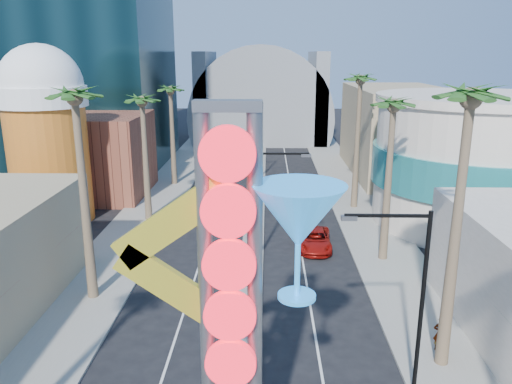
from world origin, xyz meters
TOP-DOWN VIEW (x-y plane):
  - sidewalk_west at (-9.50, 35.00)m, footprint 5.00×100.00m
  - sidewalk_east at (9.50, 35.00)m, footprint 5.00×100.00m
  - median at (0.00, 38.00)m, footprint 1.60×84.00m
  - brick_filler_west at (-16.00, 38.00)m, footprint 10.00×10.00m
  - filler_east at (16.00, 48.00)m, footprint 10.00×20.00m
  - beer_mug at (-17.00, 30.00)m, footprint 7.00×7.00m
  - turquoise_building at (18.00, 30.00)m, footprint 16.60×16.60m
  - canopy at (0.00, 72.00)m, footprint 22.00×16.00m
  - neon_sign at (0.82, 2.96)m, footprint 6.53×2.60m
  - streetlight_0 at (0.55, 20.00)m, footprint 3.79×0.25m
  - streetlight_1 at (-0.55, 44.00)m, footprint 3.79×0.25m
  - streetlight_2 at (6.72, 8.00)m, footprint 3.45×0.25m
  - palm_1 at (-9.00, 16.00)m, footprint 2.40×2.40m
  - palm_2 at (-9.00, 30.00)m, footprint 2.40×2.40m
  - palm_3 at (-9.00, 42.00)m, footprint 2.40×2.40m
  - palm_5 at (9.00, 10.00)m, footprint 2.40×2.40m
  - palm_6 at (9.00, 22.00)m, footprint 2.40×2.40m
  - palm_7 at (9.00, 34.00)m, footprint 2.40×2.40m
  - red_pickup at (4.54, 24.01)m, footprint 2.50×4.98m
  - pedestrian_a at (9.20, 10.96)m, footprint 0.73×0.62m

SIDE VIEW (x-z plane):
  - sidewalk_west at x=-9.50m, z-range 0.00..0.15m
  - sidewalk_east at x=9.50m, z-range 0.00..0.15m
  - median at x=0.00m, z-range 0.00..0.15m
  - red_pickup at x=4.54m, z-range 0.00..1.35m
  - pedestrian_a at x=9.20m, z-range 0.15..1.86m
  - brick_filler_west at x=-16.00m, z-range 0.00..8.00m
  - canopy at x=0.00m, z-range -6.69..15.31m
  - streetlight_2 at x=6.72m, z-range 0.83..8.83m
  - streetlight_0 at x=0.55m, z-range 0.88..8.88m
  - streetlight_1 at x=-0.55m, z-range 0.88..8.88m
  - filler_east at x=16.00m, z-range 0.00..10.00m
  - turquoise_building at x=18.00m, z-range -0.05..10.55m
  - neon_sign at x=0.82m, z-range 1.03..13.58m
  - beer_mug at x=-17.00m, z-range 0.59..15.09m
  - palm_2 at x=-9.00m, z-range 3.88..15.08m
  - palm_3 at x=-9.00m, z-range 3.88..15.08m
  - palm_6 at x=9.00m, z-range 4.08..15.78m
  - palm_1 at x=-9.00m, z-range 4.47..17.17m
  - palm_7 at x=9.00m, z-range 4.47..17.17m
  - palm_5 at x=9.00m, z-range 4.67..17.87m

